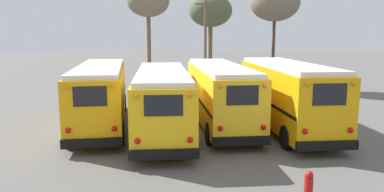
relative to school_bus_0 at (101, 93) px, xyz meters
name	(u,v)px	position (x,y,z in m)	size (l,w,h in m)	color
ground_plane	(193,128)	(4.61, -1.18, -1.71)	(160.00, 160.00, 0.00)	#5B5956
school_bus_0	(101,93)	(0.00, 0.00, 0.00)	(2.69, 10.16, 3.15)	#E5A00C
school_bus_1	(162,99)	(3.07, -1.80, -0.05)	(2.92, 10.20, 3.04)	yellow
school_bus_2	(219,92)	(6.14, -0.30, -0.01)	(2.65, 10.43, 3.14)	yellow
school_bus_3	(286,94)	(9.21, -1.84, 0.08)	(2.75, 9.51, 3.31)	#E5A00C
utility_pole	(205,39)	(7.47, 12.24, 2.59)	(1.80, 0.24, 8.18)	brown
bare_tree_0	(210,11)	(8.56, 15.86, 5.09)	(4.05, 4.05, 8.40)	brown
bare_tree_1	(275,3)	(13.34, 11.78, 5.60)	(4.19, 4.19, 8.92)	#473323
bare_tree_2	(148,2)	(2.72, 12.29, 5.59)	(3.47, 3.47, 8.70)	brown
fire_hydrant	(308,189)	(6.62, -10.21, -1.19)	(0.24, 0.24, 1.03)	#B21414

